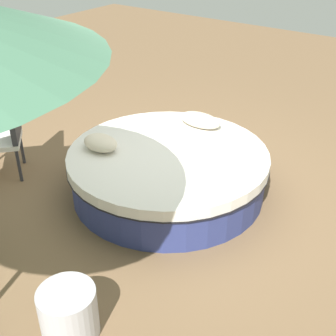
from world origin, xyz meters
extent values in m
plane|color=brown|center=(0.00, 0.00, 0.00)|extent=(16.00, 16.00, 0.00)
cylinder|color=navy|center=(0.00, 0.00, 0.19)|extent=(2.16, 2.16, 0.39)
cylinder|color=black|center=(0.00, 0.00, 0.39)|extent=(2.23, 2.23, 0.02)
cylinder|color=silver|center=(0.00, 0.00, 0.45)|extent=(2.22, 2.22, 0.13)
ellipsoid|color=beige|center=(0.07, -0.76, 0.59)|extent=(0.55, 0.28, 0.16)
ellipsoid|color=beige|center=(0.63, 0.39, 0.60)|extent=(0.42, 0.29, 0.17)
cylinder|color=#333338|center=(1.55, 0.85, 0.21)|extent=(0.04, 0.04, 0.42)
cylinder|color=#333338|center=(1.87, 0.55, 0.21)|extent=(0.04, 0.04, 0.42)
cube|color=#333338|center=(1.70, 0.69, 0.73)|extent=(0.42, 0.40, 0.50)
cylinder|color=#B7B7BC|center=(-0.56, 2.04, 0.21)|extent=(0.44, 0.44, 0.42)
camera|label=1|loc=(-2.55, 3.51, 2.87)|focal=48.15mm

